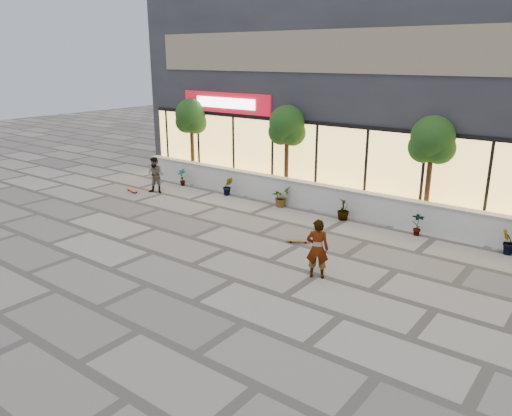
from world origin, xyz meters
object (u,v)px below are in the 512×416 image
Objects in this scene: tree_west at (191,118)px; skateboard_center at (298,240)px; skater_center at (317,249)px; skater_left at (156,175)px; skateboard_left at (132,190)px; tree_midwest at (287,128)px; tree_mideast at (432,143)px.

tree_west is 5.10× the size of skateboard_center.
tree_west is at bearing -55.48° from skater_center.
skateboard_left is (-1.02, -0.53, -0.71)m from skater_left.
skateboard_left is at bearing -98.37° from tree_west.
skater_left is 1.80× the size of skateboard_left.
tree_midwest is at bearing 7.36° from skater_left.
skater_left is at bearing 141.36° from skateboard_center.
tree_mideast is 5.10× the size of skateboard_center.
skater_left is at bearing -43.51° from skater_center.
tree_west and tree_mideast have the same top height.
skateboard_left reaches higher than skateboard_center.
tree_midwest is 4.40× the size of skateboard_left.
tree_west is 1.00× the size of tree_mideast.
skateboard_center is (8.87, -4.27, -2.91)m from tree_west.
skater_left is 8.50m from skateboard_center.
tree_midwest reaches higher than skater_left.
tree_mideast is 11.56m from skater_left.
skater_center is (-0.81, -6.19, -2.15)m from tree_mideast.
skateboard_center is at bearing -25.73° from tree_west.
tree_mideast is at bearing 0.00° from tree_midwest.
skateboard_left is (-11.19, 2.79, -0.75)m from skater_center.
tree_west is 4.40× the size of skateboard_left.
skater_center is 2.18× the size of skateboard_center.
skater_left reaches higher than skateboard_center.
skater_center is at bearing -30.09° from tree_west.
tree_mideast is at bearing -7.92° from skater_left.
skater_center is at bearing -97.48° from tree_mideast.
tree_midwest is 6.15m from skater_left.
tree_midwest reaches higher than skateboard_center.
skater_center reaches higher than skateboard_center.
tree_west is 12.54m from skater_center.
skater_left is (-10.98, -2.86, -2.19)m from tree_mideast.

